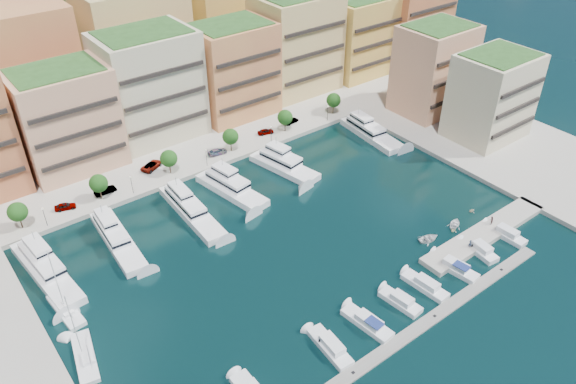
# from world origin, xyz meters

# --- Properties ---
(ground) EXTENTS (400.00, 400.00, 0.00)m
(ground) POSITION_xyz_m (0.00, 0.00, 0.00)
(ground) COLOR black
(ground) RESTS_ON ground
(north_quay) EXTENTS (220.00, 64.00, 2.00)m
(north_quay) POSITION_xyz_m (0.00, 62.00, 0.00)
(north_quay) COLOR #9E998E
(north_quay) RESTS_ON ground
(east_quay) EXTENTS (34.00, 76.00, 2.00)m
(east_quay) POSITION_xyz_m (62.00, -8.00, 0.00)
(east_quay) COLOR #9E998E
(east_quay) RESTS_ON ground
(hillside) EXTENTS (240.00, 40.00, 58.00)m
(hillside) POSITION_xyz_m (0.00, 110.00, 0.00)
(hillside) COLOR #1A3415
(hillside) RESTS_ON ground
(south_pontoon) EXTENTS (72.00, 2.20, 0.35)m
(south_pontoon) POSITION_xyz_m (-3.00, -30.00, 0.00)
(south_pontoon) COLOR gray
(south_pontoon) RESTS_ON ground
(finger_pier) EXTENTS (32.00, 5.00, 2.00)m
(finger_pier) POSITION_xyz_m (30.00, -22.00, 0.00)
(finger_pier) COLOR #9E998E
(finger_pier) RESTS_ON ground
(apartment_2) EXTENTS (20.00, 15.50, 22.80)m
(apartment_2) POSITION_xyz_m (-23.00, 49.99, 12.31)
(apartment_2) COLOR tan
(apartment_2) RESTS_ON north_quay
(apartment_3) EXTENTS (22.00, 16.50, 25.80)m
(apartment_3) POSITION_xyz_m (-2.00, 51.99, 13.81)
(apartment_3) COLOR beige
(apartment_3) RESTS_ON north_quay
(apartment_4) EXTENTS (20.00, 15.50, 23.80)m
(apartment_4) POSITION_xyz_m (20.00, 49.99, 12.81)
(apartment_4) COLOR #E29F55
(apartment_4) RESTS_ON north_quay
(apartment_5) EXTENTS (22.00, 16.50, 26.80)m
(apartment_5) POSITION_xyz_m (42.00, 51.99, 14.31)
(apartment_5) COLOR #D9BE73
(apartment_5) RESTS_ON north_quay
(apartment_6) EXTENTS (20.00, 15.50, 22.80)m
(apartment_6) POSITION_xyz_m (64.00, 49.99, 12.31)
(apartment_6) COLOR #DCBF50
(apartment_6) RESTS_ON north_quay
(apartment_7) EXTENTS (22.00, 16.50, 24.80)m
(apartment_7) POSITION_xyz_m (84.00, 47.99, 13.31)
(apartment_7) COLOR #B35B3B
(apartment_7) RESTS_ON north_quay
(apartment_east_a) EXTENTS (18.00, 14.50, 22.80)m
(apartment_east_a) POSITION_xyz_m (62.00, 19.99, 12.31)
(apartment_east_a) COLOR tan
(apartment_east_a) RESTS_ON east_quay
(apartment_east_b) EXTENTS (18.00, 14.50, 20.80)m
(apartment_east_b) POSITION_xyz_m (62.00, 1.99, 11.31)
(apartment_east_b) COLOR beige
(apartment_east_b) RESTS_ON east_quay
(backblock_1) EXTENTS (26.00, 18.00, 30.00)m
(backblock_1) POSITION_xyz_m (-25.00, 74.00, 16.00)
(backblock_1) COLOR #E29F55
(backblock_1) RESTS_ON north_quay
(backblock_2) EXTENTS (26.00, 18.00, 30.00)m
(backblock_2) POSITION_xyz_m (5.00, 74.00, 16.00)
(backblock_2) COLOR #D9BE73
(backblock_2) RESTS_ON north_quay
(backblock_3) EXTENTS (26.00, 18.00, 30.00)m
(backblock_3) POSITION_xyz_m (35.00, 74.00, 16.00)
(backblock_3) COLOR #DCBF50
(backblock_3) RESTS_ON north_quay
(backblock_4) EXTENTS (26.00, 18.00, 30.00)m
(backblock_4) POSITION_xyz_m (65.00, 74.00, 16.00)
(backblock_4) COLOR #B35B3B
(backblock_4) RESTS_ON north_quay
(tree_0) EXTENTS (3.80, 3.80, 5.65)m
(tree_0) POSITION_xyz_m (-40.00, 33.50, 4.74)
(tree_0) COLOR #473323
(tree_0) RESTS_ON north_quay
(tree_1) EXTENTS (3.80, 3.80, 5.65)m
(tree_1) POSITION_xyz_m (-24.00, 33.50, 4.74)
(tree_1) COLOR #473323
(tree_1) RESTS_ON north_quay
(tree_2) EXTENTS (3.80, 3.80, 5.65)m
(tree_2) POSITION_xyz_m (-8.00, 33.50, 4.74)
(tree_2) COLOR #473323
(tree_2) RESTS_ON north_quay
(tree_3) EXTENTS (3.80, 3.80, 5.65)m
(tree_3) POSITION_xyz_m (8.00, 33.50, 4.74)
(tree_3) COLOR #473323
(tree_3) RESTS_ON north_quay
(tree_4) EXTENTS (3.80, 3.80, 5.65)m
(tree_4) POSITION_xyz_m (24.00, 33.50, 4.74)
(tree_4) COLOR #473323
(tree_4) RESTS_ON north_quay
(tree_5) EXTENTS (3.80, 3.80, 5.65)m
(tree_5) POSITION_xyz_m (40.00, 33.50, 4.74)
(tree_5) COLOR #473323
(tree_5) RESTS_ON north_quay
(lamppost_0) EXTENTS (0.30, 0.30, 4.20)m
(lamppost_0) POSITION_xyz_m (-36.00, 31.20, 3.83)
(lamppost_0) COLOR black
(lamppost_0) RESTS_ON north_quay
(lamppost_1) EXTENTS (0.30, 0.30, 4.20)m
(lamppost_1) POSITION_xyz_m (-18.00, 31.20, 3.83)
(lamppost_1) COLOR black
(lamppost_1) RESTS_ON north_quay
(lamppost_2) EXTENTS (0.30, 0.30, 4.20)m
(lamppost_2) POSITION_xyz_m (0.00, 31.20, 3.83)
(lamppost_2) COLOR black
(lamppost_2) RESTS_ON north_quay
(lamppost_3) EXTENTS (0.30, 0.30, 4.20)m
(lamppost_3) POSITION_xyz_m (18.00, 31.20, 3.83)
(lamppost_3) COLOR black
(lamppost_3) RESTS_ON north_quay
(lamppost_4) EXTENTS (0.30, 0.30, 4.20)m
(lamppost_4) POSITION_xyz_m (36.00, 31.20, 3.83)
(lamppost_4) COLOR black
(lamppost_4) RESTS_ON north_quay
(yacht_0) EXTENTS (6.48, 22.13, 7.30)m
(yacht_0) POSITION_xyz_m (-40.45, 19.01, 1.21)
(yacht_0) COLOR white
(yacht_0) RESTS_ON ground
(yacht_1) EXTENTS (5.71, 20.90, 7.30)m
(yacht_1) POSITION_xyz_m (-26.94, 19.49, 1.09)
(yacht_1) COLOR white
(yacht_1) RESTS_ON ground
(yacht_2) EXTENTS (5.28, 21.92, 7.30)m
(yacht_2) POSITION_xyz_m (-11.39, 19.04, 1.21)
(yacht_2) COLOR white
(yacht_2) RESTS_ON ground
(yacht_3) EXTENTS (7.71, 18.90, 7.30)m
(yacht_3) POSITION_xyz_m (-0.77, 20.59, 1.21)
(yacht_3) COLOR white
(yacht_3) RESTS_ON ground
(yacht_4) EXTENTS (8.25, 18.16, 7.30)m
(yacht_4) POSITION_xyz_m (13.70, 20.93, 1.09)
(yacht_4) COLOR white
(yacht_4) RESTS_ON ground
(yacht_6) EXTENTS (6.91, 19.79, 7.30)m
(yacht_6) POSITION_xyz_m (40.27, 20.12, 1.21)
(yacht_6) COLOR white
(yacht_6) RESTS_ON ground
(cruiser_3) EXTENTS (3.40, 9.09, 2.55)m
(cruiser_3) POSITION_xyz_m (-11.70, -24.60, 0.55)
(cruiser_3) COLOR white
(cruiser_3) RESTS_ON ground
(cruiser_4) EXTENTS (3.59, 9.32, 2.66)m
(cruiser_4) POSITION_xyz_m (-3.86, -24.62, 0.57)
(cruiser_4) COLOR white
(cruiser_4) RESTS_ON ground
(cruiser_5) EXTENTS (3.32, 7.72, 2.55)m
(cruiser_5) POSITION_xyz_m (3.78, -24.58, 0.55)
(cruiser_5) COLOR white
(cruiser_5) RESTS_ON ground
(cruiser_6) EXTENTS (3.19, 8.74, 2.55)m
(cruiser_6) POSITION_xyz_m (9.90, -24.59, 0.55)
(cruiser_6) COLOR white
(cruiser_6) RESTS_ON ground
(cruiser_7) EXTENTS (3.75, 9.44, 2.66)m
(cruiser_7) POSITION_xyz_m (17.51, -24.62, 0.57)
(cruiser_7) COLOR white
(cruiser_7) RESTS_ON ground
(cruiser_8) EXTENTS (3.55, 7.56, 2.55)m
(cruiser_8) POSITION_xyz_m (25.11, -24.58, 0.55)
(cruiser_8) COLOR white
(cruiser_8) RESTS_ON ground
(cruiser_9) EXTENTS (2.81, 8.39, 2.55)m
(cruiser_9) POSITION_xyz_m (32.90, -24.59, 0.55)
(cruiser_9) COLOR white
(cruiser_9) RESTS_ON ground
(sailboat_1) EXTENTS (4.88, 10.64, 13.20)m
(sailboat_1) POSITION_xyz_m (-41.95, -3.56, 0.31)
(sailboat_1) COLOR white
(sailboat_1) RESTS_ON ground
(sailboat_2) EXTENTS (3.45, 9.86, 13.20)m
(sailboat_2) POSITION_xyz_m (-40.86, 7.54, 0.31)
(sailboat_2) COLOR white
(sailboat_2) RESTS_ON ground
(tender_0) EXTENTS (4.77, 3.82, 0.88)m
(tender_0) POSITION_xyz_m (20.38, -16.40, 0.44)
(tender_0) COLOR silver
(tender_0) RESTS_ON ground
(tender_1) EXTENTS (1.59, 1.41, 0.77)m
(tender_1) POSITION_xyz_m (26.26, -17.56, 0.39)
(tender_1) COLOR beige
(tender_1) RESTS_ON ground
(tender_2) EXTENTS (4.37, 3.84, 0.75)m
(tender_2) POSITION_xyz_m (28.06, -16.47, 0.38)
(tender_2) COLOR white
(tender_2) RESTS_ON ground
(tender_3) EXTENTS (1.55, 1.38, 0.75)m
(tender_3) POSITION_xyz_m (34.33, -15.71, 0.38)
(tender_3) COLOR beige
(tender_3) RESTS_ON ground
(car_0) EXTENTS (4.49, 2.87, 1.42)m
(car_0) POSITION_xyz_m (-31.27, 34.32, 1.71)
(car_0) COLOR gray
(car_0) RESTS_ON north_quay
(car_1) EXTENTS (4.62, 1.63, 1.52)m
(car_1) POSITION_xyz_m (-22.63, 34.74, 1.76)
(car_1) COLOR gray
(car_1) RESTS_ON north_quay
(car_2) EXTENTS (6.04, 4.61, 1.53)m
(car_2) POSITION_xyz_m (-10.40, 37.79, 1.76)
(car_2) COLOR gray
(car_2) RESTS_ON north_quay
(car_3) EXTENTS (4.90, 2.42, 1.37)m
(car_3) POSITION_xyz_m (4.48, 34.04, 1.68)
(car_3) COLOR gray
(car_3) RESTS_ON north_quay
(car_4) EXTENTS (4.31, 2.63, 1.37)m
(car_4) POSITION_xyz_m (19.18, 35.16, 1.69)
(car_4) COLOR gray
(car_4) RESTS_ON north_quay
(car_5) EXTENTS (4.16, 1.83, 1.33)m
(car_5) POSITION_xyz_m (27.72, 35.75, 1.66)
(car_5) COLOR gray
(car_5) RESTS_ON north_quay
(person_0) EXTENTS (0.45, 0.62, 1.59)m
(person_0) POSITION_xyz_m (23.92, -22.98, 1.79)
(person_0) COLOR #293952
(person_0) RESTS_ON finger_pier
(person_1) EXTENTS (0.98, 0.84, 1.75)m
(person_1) POSITION_xyz_m (32.78, -21.17, 1.87)
(person_1) COLOR #492F2C
(person_1) RESTS_ON finger_pier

